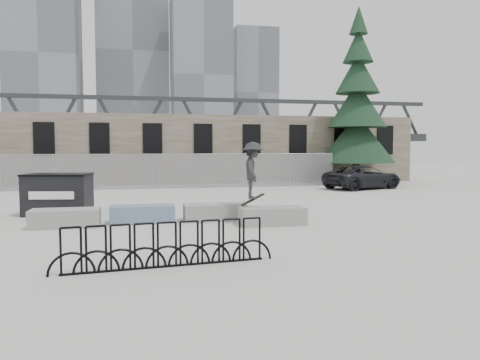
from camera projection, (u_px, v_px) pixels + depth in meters
name	position (u px, v px, depth m)	size (l,w,h in m)	color
ground	(166.00, 222.00, 14.92)	(120.00, 120.00, 0.00)	#B4B4AF
stone_wall	(152.00, 149.00, 30.60)	(36.00, 2.58, 4.50)	#645C4A
chainlink_fence	(154.00, 171.00, 27.04)	(22.06, 0.06, 2.02)	gray
planter_far_left	(65.00, 217.00, 14.01)	(2.00, 0.90, 0.54)	#999896
planter_center_left	(143.00, 213.00, 14.89)	(2.00, 0.90, 0.54)	#315B94
planter_center_right	(215.00, 211.00, 15.31)	(2.00, 0.90, 0.54)	#999896
planter_offset	(272.00, 215.00, 14.44)	(2.00, 0.90, 0.54)	#999896
dumpster	(58.00, 194.00, 16.55)	(2.41, 1.70, 1.46)	black
bike_rack	(167.00, 245.00, 9.30)	(4.46, 0.58, 0.90)	black
spruce_tree	(357.00, 113.00, 30.54)	(4.93, 4.93, 11.50)	#38281E
skyline_towers	(138.00, 65.00, 104.77)	(58.00, 28.00, 48.00)	slate
truss_bridge	(213.00, 136.00, 70.37)	(70.00, 3.00, 9.80)	#2D3033
suv	(363.00, 177.00, 27.01)	(2.22, 4.81, 1.34)	black
skateboarder	(253.00, 170.00, 14.66)	(0.87, 1.26, 1.99)	#29292B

